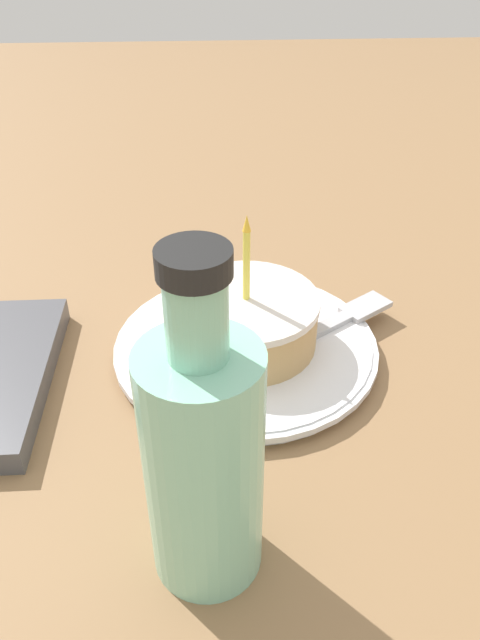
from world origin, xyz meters
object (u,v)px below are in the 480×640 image
(cake_slice, at_px, (243,321))
(fork, at_px, (313,333))
(plate, at_px, (240,347))
(bottle, at_px, (204,459))

(cake_slice, bearing_deg, fork, 7.04)
(plate, relative_size, fork, 1.24)
(cake_slice, bearing_deg, bottle, -99.78)
(cake_slice, relative_size, bottle, 0.57)
(cake_slice, height_order, fork, cake_slice)
(bottle, bearing_deg, cake_slice, 80.22)
(cake_slice, height_order, bottle, bottle)
(cake_slice, distance_m, bottle, 0.19)
(plate, relative_size, bottle, 1.05)
(plate, distance_m, bottle, 0.20)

